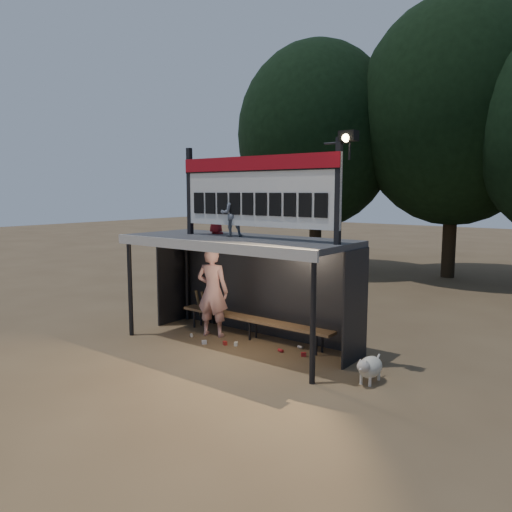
{
  "coord_description": "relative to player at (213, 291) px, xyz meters",
  "views": [
    {
      "loc": [
        6.61,
        -8.0,
        3.28
      ],
      "look_at": [
        0.2,
        0.4,
        1.9
      ],
      "focal_mm": 35.0,
      "sensor_mm": 36.0,
      "label": 1
    }
  ],
  "objects": [
    {
      "name": "dugout_shelter",
      "position": [
        0.88,
        0.05,
        0.82
      ],
      "size": [
        5.1,
        2.08,
        2.32
      ],
      "color": "#3B3B3D",
      "rests_on": "ground"
    },
    {
      "name": "bats",
      "position": [
        -0.83,
        0.62,
        -0.6
      ],
      "size": [
        0.48,
        0.33,
        0.84
      ],
      "color": "olive",
      "rests_on": "ground"
    },
    {
      "name": "litter",
      "position": [
        1.13,
        -0.18,
        -0.99
      ],
      "size": [
        2.87,
        1.08,
        0.08
      ],
      "color": "#AA231D",
      "rests_on": "ground"
    },
    {
      "name": "ground",
      "position": [
        0.88,
        -0.2,
        -1.03
      ],
      "size": [
        80.0,
        80.0,
        0.0
      ],
      "primitive_type": "plane",
      "color": "brown",
      "rests_on": "ground"
    },
    {
      "name": "child_a",
      "position": [
        0.69,
        -0.14,
        1.78
      ],
      "size": [
        0.59,
        0.59,
        0.97
      ],
      "primitive_type": "imported",
      "rotation": [
        0.0,
        0.0,
        3.92
      ],
      "color": "slate",
      "rests_on": "dugout_shelter"
    },
    {
      "name": "player",
      "position": [
        0.0,
        0.0,
        0.0
      ],
      "size": [
        0.86,
        0.68,
        2.06
      ],
      "primitive_type": "imported",
      "rotation": [
        0.0,
        0.0,
        3.43
      ],
      "color": "white",
      "rests_on": "ground"
    },
    {
      "name": "tree_left",
      "position": [
        -3.12,
        9.8,
        4.49
      ],
      "size": [
        6.46,
        6.46,
        9.27
      ],
      "color": "black",
      "rests_on": "ground"
    },
    {
      "name": "tree_mid",
      "position": [
        1.88,
        11.3,
        5.14
      ],
      "size": [
        7.22,
        7.22,
        10.36
      ],
      "color": "black",
      "rests_on": "ground"
    },
    {
      "name": "bench",
      "position": [
        0.88,
        0.35,
        -0.59
      ],
      "size": [
        4.0,
        0.35,
        0.48
      ],
      "color": "olive",
      "rests_on": "ground"
    },
    {
      "name": "scoreboard_assembly",
      "position": [
        1.44,
        -0.21,
        2.3
      ],
      "size": [
        4.1,
        0.27,
        1.99
      ],
      "color": "black",
      "rests_on": "dugout_shelter"
    },
    {
      "name": "dog",
      "position": [
        4.04,
        -0.47,
        -0.75
      ],
      "size": [
        0.36,
        0.81,
        0.49
      ],
      "color": "beige",
      "rests_on": "ground"
    },
    {
      "name": "child_b",
      "position": [
        -0.05,
        0.21,
        1.75
      ],
      "size": [
        0.53,
        0.44,
        0.92
      ],
      "primitive_type": "imported",
      "rotation": [
        0.0,
        0.0,
        2.75
      ],
      "color": "maroon",
      "rests_on": "dugout_shelter"
    }
  ]
}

